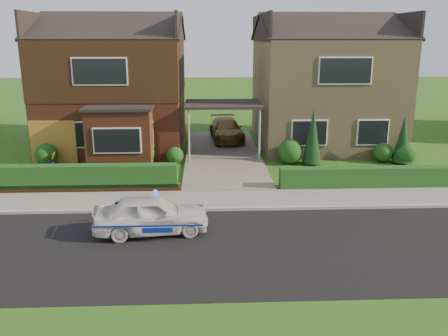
{
  "coord_description": "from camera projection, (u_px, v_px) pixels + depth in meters",
  "views": [
    {
      "loc": [
        -0.97,
        -12.73,
        5.98
      ],
      "look_at": [
        -0.27,
        3.5,
        1.46
      ],
      "focal_mm": 38.0,
      "sensor_mm": 36.0,
      "label": 1
    }
  ],
  "objects": [
    {
      "name": "hedge_right",
      "position": [
        371.0,
        189.0,
        19.28
      ],
      "size": [
        7.5,
        0.55,
        0.8
      ],
      "primitive_type": "cube",
      "color": "#133C17",
      "rests_on": "ground"
    },
    {
      "name": "potted_plant_c",
      "position": [
        59.0,
        178.0,
        19.28
      ],
      "size": [
        0.6,
        0.6,
        0.8
      ],
      "primitive_type": "imported",
      "rotation": [
        0.0,
        0.0,
        1.11
      ],
      "color": "gray",
      "rests_on": "ground"
    },
    {
      "name": "conifer_b",
      "position": [
        403.0,
        141.0,
        22.81
      ],
      "size": [
        0.9,
        0.9,
        2.2
      ],
      "primitive_type": "cone",
      "color": "black",
      "rests_on": "ground"
    },
    {
      "name": "driveway",
      "position": [
        223.0,
        155.0,
        24.47
      ],
      "size": [
        3.8,
        12.0,
        0.12
      ],
      "primitive_type": "cube",
      "color": "#666059",
      "rests_on": "ground"
    },
    {
      "name": "garage_door",
      "position": [
        53.0,
        142.0,
        22.86
      ],
      "size": [
        2.2,
        0.1,
        2.1
      ],
      "primitive_type": "cube",
      "color": "#8D5C1E",
      "rests_on": "ground"
    },
    {
      "name": "shrub_right_far",
      "position": [
        406.0,
        153.0,
        22.97
      ],
      "size": [
        1.08,
        1.08,
        1.08
      ],
      "primitive_type": "sphere",
      "color": "#133C17",
      "rests_on": "ground"
    },
    {
      "name": "shrub_left_mid",
      "position": [
        141.0,
        152.0,
        22.5
      ],
      "size": [
        1.32,
        1.32,
        1.32
      ],
      "primitive_type": "sphere",
      "color": "#133C17",
      "rests_on": "ground"
    },
    {
      "name": "house_right",
      "position": [
        324.0,
        79.0,
        26.62
      ],
      "size": [
        7.5,
        8.06,
        7.25
      ],
      "color": "#99865E",
      "rests_on": "ground"
    },
    {
      "name": "hedge_left",
      "position": [
        84.0,
        192.0,
        18.9
      ],
      "size": [
        7.5,
        0.55,
        0.9
      ],
      "primitive_type": "cube",
      "color": "#133C17",
      "rests_on": "ground"
    },
    {
      "name": "carport_link",
      "position": [
        223.0,
        105.0,
        23.73
      ],
      "size": [
        3.8,
        3.0,
        2.77
      ],
      "color": "black",
      "rests_on": "ground"
    },
    {
      "name": "shrub_right_mid",
      "position": [
        383.0,
        153.0,
        23.23
      ],
      "size": [
        0.96,
        0.96,
        0.96
      ],
      "primitive_type": "sphere",
      "color": "#133C17",
      "rests_on": "ground"
    },
    {
      "name": "house_left",
      "position": [
        116.0,
        77.0,
        26.01
      ],
      "size": [
        7.5,
        9.53,
        7.25
      ],
      "color": "brown",
      "rests_on": "ground"
    },
    {
      "name": "road",
      "position": [
        238.0,
        248.0,
        13.9
      ],
      "size": [
        60.0,
        6.0,
        0.02
      ],
      "primitive_type": "cube",
      "color": "black",
      "rests_on": "ground"
    },
    {
      "name": "shrub_right_near",
      "position": [
        290.0,
        152.0,
        22.91
      ],
      "size": [
        1.2,
        1.2,
        1.2
      ],
      "primitive_type": "sphere",
      "color": "#133C17",
      "rests_on": "ground"
    },
    {
      "name": "potted_plant_b",
      "position": [
        52.0,
        161.0,
        21.98
      ],
      "size": [
        0.57,
        0.55,
        0.81
      ],
      "primitive_type": "imported",
      "rotation": [
        0.0,
        0.0,
        0.95
      ],
      "color": "gray",
      "rests_on": "ground"
    },
    {
      "name": "conifer_a",
      "position": [
        312.0,
        138.0,
        22.58
      ],
      "size": [
        0.9,
        0.9,
        2.6
      ],
      "primitive_type": "cone",
      "color": "black",
      "rests_on": "ground"
    },
    {
      "name": "ground",
      "position": [
        238.0,
        248.0,
        13.9
      ],
      "size": [
        120.0,
        120.0,
        0.0
      ],
      "primitive_type": "plane",
      "color": "#1A4F15",
      "rests_on": "ground"
    },
    {
      "name": "potted_plant_a",
      "position": [
        17.0,
        172.0,
        20.25
      ],
      "size": [
        0.45,
        0.38,
        0.73
      ],
      "primitive_type": "imported",
      "rotation": [
        0.0,
        0.0,
        0.37
      ],
      "color": "gray",
      "rests_on": "ground"
    },
    {
      "name": "kerb",
      "position": [
        232.0,
        209.0,
        16.81
      ],
      "size": [
        60.0,
        0.16,
        0.12
      ],
      "primitive_type": "cube",
      "color": "#9E9993",
      "rests_on": "ground"
    },
    {
      "name": "shrub_left_near",
      "position": [
        175.0,
        155.0,
        22.92
      ],
      "size": [
        0.84,
        0.84,
        0.84
      ],
      "primitive_type": "sphere",
      "color": "#133C17",
      "rests_on": "ground"
    },
    {
      "name": "driveway_car",
      "position": [
        226.0,
        129.0,
        27.67
      ],
      "size": [
        2.04,
        4.35,
        1.23
      ],
      "primitive_type": "imported",
      "rotation": [
        0.0,
        0.0,
        0.08
      ],
      "color": "brown",
      "rests_on": "driveway"
    },
    {
      "name": "police_car",
      "position": [
        151.0,
        215.0,
        14.78
      ],
      "size": [
        3.28,
        3.71,
        1.38
      ],
      "rotation": [
        0.0,
        0.0,
        1.69
      ],
      "color": "silver",
      "rests_on": "ground"
    },
    {
      "name": "sidewalk",
      "position": [
        231.0,
        200.0,
        17.83
      ],
      "size": [
        60.0,
        2.0,
        0.1
      ],
      "primitive_type": "cube",
      "color": "slate",
      "rests_on": "ground"
    },
    {
      "name": "shrub_left_far",
      "position": [
        46.0,
        155.0,
        22.54
      ],
      "size": [
        1.08,
        1.08,
        1.08
      ],
      "primitive_type": "sphere",
      "color": "#133C17",
      "rests_on": "ground"
    },
    {
      "name": "dwarf_wall",
      "position": [
        82.0,
        188.0,
        18.71
      ],
      "size": [
        7.7,
        0.25,
        0.36
      ],
      "primitive_type": "cube",
      "color": "brown",
      "rests_on": "ground"
    }
  ]
}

